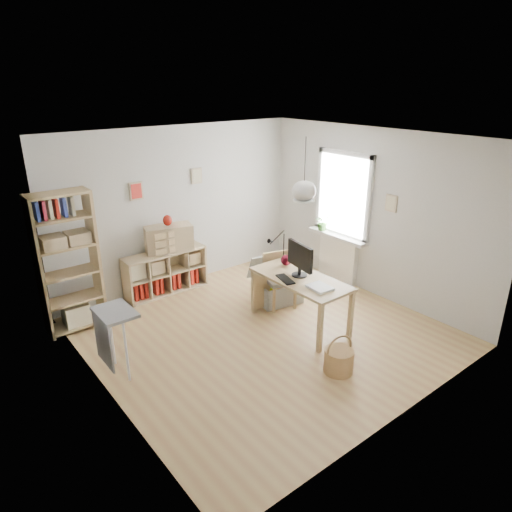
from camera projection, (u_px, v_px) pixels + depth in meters
ground at (264, 332)px, 6.52m from camera, size 4.50×4.50×0.00m
room_shell at (304, 191)px, 6.00m from camera, size 4.50×4.50×4.50m
window_unit at (344, 195)px, 7.68m from camera, size 0.07×1.16×1.46m
radiator at (338, 259)px, 8.08m from camera, size 0.10×0.80×0.80m
windowsill at (337, 236)px, 7.89m from camera, size 0.22×1.20×0.06m
desk at (300, 284)px, 6.49m from camera, size 0.70×1.50×0.75m
cube_shelf at (164, 275)px, 7.66m from camera, size 1.40×0.38×0.72m
tall_bookshelf at (66, 257)px, 6.26m from camera, size 0.80×0.38×2.00m
side_table at (111, 326)px, 5.35m from camera, size 0.40×0.55×0.85m
chair at (278, 276)px, 7.14m from camera, size 0.52×0.52×0.86m
wicker_basket at (339, 360)px, 5.58m from camera, size 0.37×0.37×0.51m
storage_chest at (278, 287)px, 7.38m from camera, size 0.80×0.87×0.71m
monitor at (300, 258)px, 6.42m from camera, size 0.22×0.55×0.48m
keyboard at (285, 279)px, 6.38m from camera, size 0.23×0.39×0.02m
task_lamp at (276, 245)px, 6.83m from camera, size 0.42×0.16×0.45m
yarn_ball at (286, 260)px, 6.86m from camera, size 0.16×0.16×0.16m
paper_tray at (320, 287)px, 6.11m from camera, size 0.28×0.33×0.03m
drawer_chest at (169, 238)px, 7.46m from camera, size 0.83×0.54×0.44m
red_vase at (167, 220)px, 7.35m from camera, size 0.15×0.15×0.18m
potted_plant at (323, 222)px, 8.07m from camera, size 0.27×0.24×0.29m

